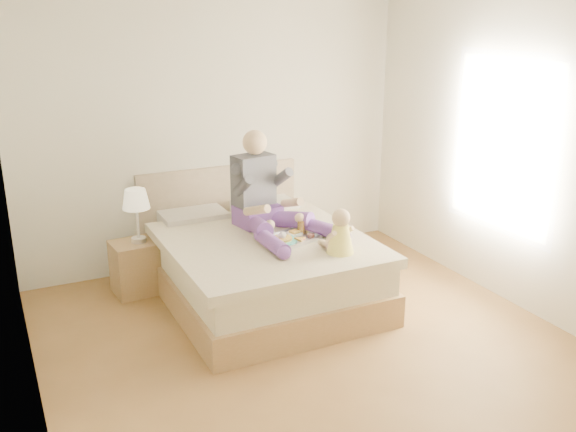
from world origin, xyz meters
name	(u,v)px	position (x,y,z in m)	size (l,w,h in m)	color
room	(324,158)	(0.08, 0.01, 1.51)	(4.02, 4.22, 2.71)	brown
bed	(257,262)	(0.00, 1.08, 0.32)	(1.70, 2.18, 1.00)	olive
nightstand	(136,267)	(-1.00, 1.62, 0.25)	(0.43, 0.39, 0.50)	olive
lamp	(136,202)	(-0.96, 1.60, 0.88)	(0.25, 0.25, 0.50)	silver
adult	(266,200)	(0.12, 1.15, 0.88)	(0.78, 1.16, 0.91)	#5B3483
tray	(290,237)	(0.18, 0.78, 0.64)	(0.53, 0.46, 0.13)	silver
baby	(340,235)	(0.42, 0.33, 0.76)	(0.25, 0.34, 0.38)	#FAEC4F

